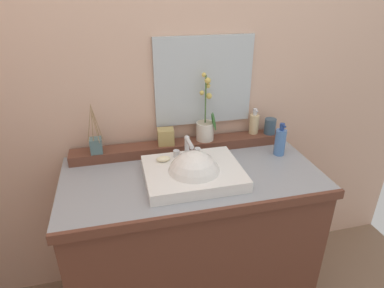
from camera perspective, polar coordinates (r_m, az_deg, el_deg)
wall_back at (r=1.85m, az=-3.23°, el=14.32°), size 3.13×0.20×2.73m
vanity_cabinet at (r=1.91m, az=-0.04°, el=-16.55°), size 1.27×0.64×0.90m
back_ledge at (r=1.83m, az=-1.87°, el=-0.39°), size 1.20×0.11×0.05m
sink_basin at (r=1.58m, az=0.29°, el=-5.48°), size 0.46×0.37×0.28m
soap_bar at (r=1.63m, az=-5.01°, el=-2.59°), size 0.07×0.04×0.02m
potted_plant at (r=1.82m, az=2.35°, el=3.16°), size 0.11×0.10×0.38m
soap_dispenser at (r=1.94m, az=10.73°, el=3.57°), size 0.05×0.06×0.15m
tumbler_cup at (r=1.96m, az=13.41°, el=3.02°), size 0.07×0.07×0.09m
reed_diffuser at (r=1.76m, az=-16.31°, el=-0.15°), size 0.08×0.08×0.27m
trinket_box at (r=1.79m, az=-4.57°, el=1.27°), size 0.09×0.08×0.09m
lotion_bottle at (r=1.84m, az=15.07°, el=0.42°), size 0.06×0.06×0.18m
mirror at (r=1.80m, az=2.09°, el=10.86°), size 0.54×0.02×0.48m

